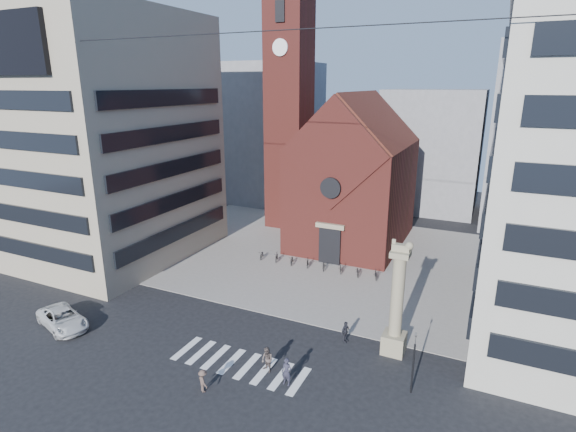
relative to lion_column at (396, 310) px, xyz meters
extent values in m
plane|color=black|center=(-10.01, -3.00, -3.46)|extent=(120.00, 120.00, 0.00)
cube|color=gray|center=(-10.01, 16.00, -3.43)|extent=(46.00, 30.00, 0.05)
cube|color=maroon|center=(-10.01, 22.00, 2.54)|extent=(12.00, 16.00, 12.00)
cube|color=#5B211C|center=(-10.01, 22.40, 8.54)|extent=(12.00, 15.40, 12.00)
cube|color=maroon|center=(-10.01, 14.05, 8.54)|extent=(11.76, 0.50, 11.76)
cylinder|color=black|center=(-10.01, 13.60, 5.04)|extent=(2.20, 0.30, 2.20)
cube|color=black|center=(-10.01, 13.85, -1.46)|extent=(2.40, 0.30, 4.00)
cube|color=gray|center=(-10.01, 13.80, 0.84)|extent=(3.20, 0.40, 0.50)
cube|color=maroon|center=(-20.01, 25.00, 11.54)|extent=(5.00, 5.00, 30.00)
cylinder|color=white|center=(-20.01, 22.40, 19.54)|extent=(2.00, 0.20, 2.00)
cube|color=black|center=(-20.01, 22.40, 23.54)|extent=(1.20, 0.20, 2.40)
cube|color=gray|center=(-34.01, 7.00, 9.54)|extent=(18.00, 20.00, 26.00)
cube|color=gray|center=(-30.01, 37.00, 7.54)|extent=(16.00, 14.00, 22.00)
cube|color=gray|center=(-4.01, 42.00, 5.54)|extent=(14.00, 12.00, 18.00)
cube|color=gray|center=(11.99, 39.00, 8.54)|extent=(16.00, 14.00, 24.00)
cube|color=gray|center=(-0.01, 0.00, -2.71)|extent=(1.60, 1.60, 1.50)
cylinder|color=gray|center=(-0.01, 0.00, 1.04)|extent=(0.90, 0.90, 6.00)
cube|color=gray|center=(-0.01, 0.00, 4.24)|extent=(1.30, 1.30, 0.40)
cube|color=gray|center=(-0.01, 0.00, 4.64)|extent=(1.20, 0.50, 0.55)
sphere|color=gray|center=(0.54, 0.00, 4.89)|extent=(0.56, 0.56, 0.56)
cube|color=gray|center=(-0.51, 0.00, 5.04)|extent=(0.25, 0.15, 0.35)
cylinder|color=black|center=(1.99, -4.00, -1.71)|extent=(0.12, 0.12, 3.50)
imported|color=black|center=(1.99, -4.00, 0.44)|extent=(0.13, 0.16, 0.80)
imported|color=silver|center=(-24.86, -7.74, -2.71)|extent=(5.87, 4.03, 1.49)
imported|color=#292837|center=(-5.51, -6.62, -2.51)|extent=(0.71, 0.49, 1.89)
imported|color=#514540|center=(-7.29, -5.92, -2.56)|extent=(1.07, 0.97, 1.80)
imported|color=#26262D|center=(-3.63, -0.18, -2.62)|extent=(0.69, 1.06, 1.68)
imported|color=brown|center=(-10.02, -9.48, -2.69)|extent=(1.14, 1.00, 1.53)
imported|color=black|center=(-17.34, 11.99, -2.97)|extent=(1.07, 1.75, 0.87)
imported|color=black|center=(-15.49, 11.99, -2.93)|extent=(0.94, 1.66, 0.96)
imported|color=black|center=(-13.64, 11.99, -2.97)|extent=(1.07, 1.75, 0.87)
imported|color=black|center=(-11.79, 11.99, -2.93)|extent=(0.94, 1.66, 0.96)
imported|color=black|center=(-9.95, 11.99, -2.97)|extent=(1.07, 1.75, 0.87)
imported|color=black|center=(-8.10, 11.99, -2.93)|extent=(0.94, 1.66, 0.96)
imported|color=black|center=(-6.25, 11.99, -2.97)|extent=(1.07, 1.75, 0.87)
imported|color=black|center=(-4.40, 11.99, -2.93)|extent=(0.94, 1.66, 0.96)
camera|label=1|loc=(5.14, -29.19, 15.42)|focal=28.00mm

